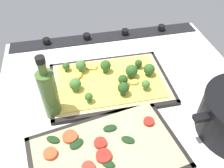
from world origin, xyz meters
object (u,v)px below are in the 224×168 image
(veggie_pizza_back, at_px, (104,151))
(oil_bottle, at_px, (49,94))
(baking_tray_front, at_px, (110,84))
(broccoli_pizza, at_px, (110,80))
(baking_tray_back, at_px, (106,153))

(veggie_pizza_back, relative_size, oil_bottle, 1.82)
(baking_tray_front, xyz_separation_m, oil_bottle, (0.18, 0.08, 0.08))
(broccoli_pizza, height_order, oil_bottle, oil_bottle)
(broccoli_pizza, bearing_deg, veggie_pizza_back, 74.94)
(broccoli_pizza, relative_size, veggie_pizza_back, 0.96)
(baking_tray_front, height_order, veggie_pizza_back, veggie_pizza_back)
(baking_tray_back, bearing_deg, baking_tray_front, -103.87)
(baking_tray_front, distance_m, broccoli_pizza, 0.02)
(broccoli_pizza, distance_m, oil_bottle, 0.21)
(baking_tray_back, bearing_deg, veggie_pizza_back, -33.64)
(oil_bottle, bearing_deg, baking_tray_front, -155.23)
(baking_tray_front, relative_size, broccoli_pizza, 1.07)
(baking_tray_front, bearing_deg, baking_tray_back, 76.13)
(baking_tray_back, relative_size, oil_bottle, 1.95)
(broccoli_pizza, bearing_deg, oil_bottle, 25.03)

